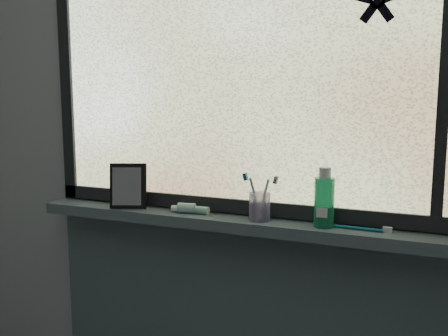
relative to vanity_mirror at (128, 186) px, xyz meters
name	(u,v)px	position (x,y,z in m)	size (l,w,h in m)	color
wall_back	(254,150)	(0.46, 0.09, 0.15)	(3.00, 0.01, 2.50)	#9EA3A8
windowsill	(246,224)	(0.46, 0.02, -0.10)	(1.62, 0.14, 0.04)	#47575F
window_pane	(252,68)	(0.46, 0.07, 0.43)	(1.50, 0.01, 1.00)	silver
frame_bottom	(251,207)	(0.46, 0.07, -0.05)	(1.60, 0.03, 0.05)	black
frame_left	(67,72)	(-0.31, 0.07, 0.43)	(0.05, 0.03, 1.10)	black
frame_mullion	(446,64)	(1.06, 0.07, 0.43)	(0.04, 0.03, 1.00)	black
starfish_sticker	(377,1)	(0.86, 0.06, 0.62)	(0.15, 0.02, 0.15)	black
vanity_mirror	(128,186)	(0.00, 0.00, 0.00)	(0.14, 0.07, 0.17)	black
toothpaste_tube	(192,209)	(0.26, 0.01, -0.07)	(0.20, 0.04, 0.04)	white
toothbrush_cup	(260,207)	(0.51, 0.01, -0.04)	(0.07, 0.07, 0.09)	#BEACE3
toothbrush_lying	(353,227)	(0.82, 0.02, -0.08)	(0.23, 0.02, 0.02)	#0D5A79
mouthwash_bottle	(324,197)	(0.73, 0.01, 0.01)	(0.06, 0.06, 0.16)	#1E9C68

